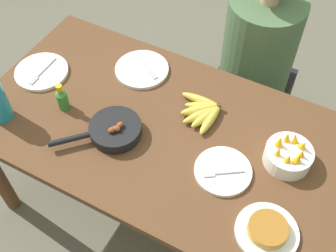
% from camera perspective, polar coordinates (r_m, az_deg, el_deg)
% --- Properties ---
extents(ground_plane, '(14.00, 14.00, 0.00)m').
position_cam_1_polar(ground_plane, '(2.33, -0.00, -11.16)').
color(ground_plane, '#666051').
extents(dining_table, '(1.64, 0.86, 0.70)m').
position_cam_1_polar(dining_table, '(1.81, -0.00, -2.37)').
color(dining_table, brown).
rests_on(dining_table, ground_plane).
extents(banana_bunch, '(0.19, 0.19, 0.04)m').
position_cam_1_polar(banana_bunch, '(1.78, 4.88, 2.02)').
color(banana_bunch, gold).
rests_on(banana_bunch, dining_table).
extents(skillet, '(0.30, 0.31, 0.08)m').
position_cam_1_polar(skillet, '(1.71, -7.35, -0.54)').
color(skillet, black).
rests_on(skillet, dining_table).
extents(frittata_plate_center, '(0.22, 0.22, 0.05)m').
position_cam_1_polar(frittata_plate_center, '(1.52, 13.29, -13.62)').
color(frittata_plate_center, white).
rests_on(frittata_plate_center, dining_table).
extents(empty_plate_near_front, '(0.24, 0.24, 0.02)m').
position_cam_1_polar(empty_plate_near_front, '(2.03, -16.75, 7.05)').
color(empty_plate_near_front, white).
rests_on(empty_plate_near_front, dining_table).
extents(empty_plate_far_left, '(0.22, 0.22, 0.02)m').
position_cam_1_polar(empty_plate_far_left, '(1.63, 7.45, -6.07)').
color(empty_plate_far_left, white).
rests_on(empty_plate_far_left, dining_table).
extents(empty_plate_far_right, '(0.25, 0.25, 0.02)m').
position_cam_1_polar(empty_plate_far_right, '(1.96, -3.55, 7.67)').
color(empty_plate_far_right, white).
rests_on(empty_plate_far_right, dining_table).
extents(fruit_bowl_mango, '(0.18, 0.18, 0.13)m').
position_cam_1_polar(fruit_bowl_mango, '(1.67, 15.99, -3.80)').
color(fruit_bowl_mango, white).
rests_on(fruit_bowl_mango, dining_table).
extents(hot_sauce_bottle, '(0.05, 0.05, 0.13)m').
position_cam_1_polar(hot_sauce_bottle, '(1.82, -14.14, 3.67)').
color(hot_sauce_bottle, '#337F2D').
rests_on(hot_sauce_bottle, dining_table).
extents(person_figure, '(0.41, 0.41, 1.15)m').
position_cam_1_polar(person_figure, '(2.34, 11.54, 7.24)').
color(person_figure, black).
rests_on(person_figure, ground_plane).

